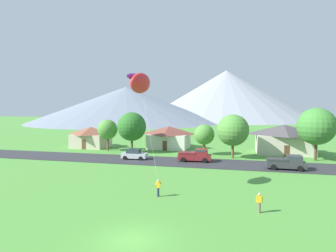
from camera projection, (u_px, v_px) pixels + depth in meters
ground_plane at (131, 240)px, 18.79m from camera, size 400.00×400.00×0.00m
road_strip at (193, 162)px, 44.71m from camera, size 160.00×7.65×0.08m
mountain_far_west_ridge at (226, 95)px, 190.80m from camera, size 112.72×112.72×33.05m
mountain_west_ridge at (126, 105)px, 159.40m from camera, size 105.55×105.55×19.86m
house_leftmost at (284, 139)px, 53.56m from camera, size 10.67×7.83×5.45m
house_left_center at (91, 137)px, 61.71m from camera, size 7.75×6.57×4.45m
house_right_center at (169, 137)px, 60.44m from camera, size 8.66×8.04×4.67m
tree_near_left at (108, 130)px, 56.90m from camera, size 3.97×3.97×6.25m
tree_left_of_center at (132, 127)px, 54.46m from camera, size 5.53×5.53×7.78m
tree_center at (233, 130)px, 48.41m from camera, size 5.41×5.41×7.53m
tree_right_of_center at (316, 126)px, 46.21m from camera, size 6.07×6.07×8.66m
tree_near_right at (204, 135)px, 51.94m from camera, size 3.73×3.73×5.59m
parked_car_silver_west_end at (134, 154)px, 47.46m from camera, size 4.25×2.18×1.68m
pickup_truck_charcoal_west_side at (287, 162)px, 39.69m from camera, size 5.25×2.42×1.99m
pickup_truck_maroon_east_side at (195, 155)px, 45.46m from camera, size 5.27×2.48×1.99m
kite_flyer_with_kite at (140, 84)px, 29.17m from camera, size 3.70×3.76×12.36m
watcher_person at (259, 202)px, 23.59m from camera, size 0.56×0.24×1.68m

